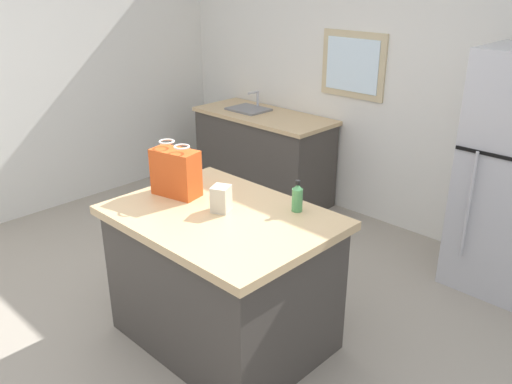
# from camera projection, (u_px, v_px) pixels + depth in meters

# --- Properties ---
(ground) EXTENTS (6.43, 6.43, 0.00)m
(ground) POSITION_uv_depth(u_px,v_px,m) (192.00, 334.00, 3.56)
(ground) COLOR #9E9384
(back_wall) EXTENTS (5.36, 0.13, 2.73)m
(back_wall) POSITION_uv_depth(u_px,v_px,m) (401.00, 80.00, 4.66)
(back_wall) COLOR silver
(back_wall) RESTS_ON ground
(kitchen_island) EXTENTS (1.33, 0.99, 0.90)m
(kitchen_island) POSITION_uv_depth(u_px,v_px,m) (223.00, 278.00, 3.37)
(kitchen_island) COLOR #423D38
(kitchen_island) RESTS_ON ground
(sink_counter) EXTENTS (1.49, 0.65, 1.08)m
(sink_counter) POSITION_uv_depth(u_px,v_px,m) (263.00, 155.00, 5.59)
(sink_counter) COLOR #423D38
(sink_counter) RESTS_ON ground
(shopping_bag) EXTENTS (0.33, 0.22, 0.35)m
(shopping_bag) POSITION_uv_depth(u_px,v_px,m) (176.00, 172.00, 3.40)
(shopping_bag) COLOR #DB511E
(shopping_bag) RESTS_ON kitchen_island
(small_box) EXTENTS (0.14, 0.14, 0.16)m
(small_box) POSITION_uv_depth(u_px,v_px,m) (221.00, 199.00, 3.20)
(small_box) COLOR beige
(small_box) RESTS_ON kitchen_island
(bottle) EXTENTS (0.07, 0.07, 0.20)m
(bottle) POSITION_uv_depth(u_px,v_px,m) (297.00, 198.00, 3.20)
(bottle) COLOR #4C9956
(bottle) RESTS_ON kitchen_island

